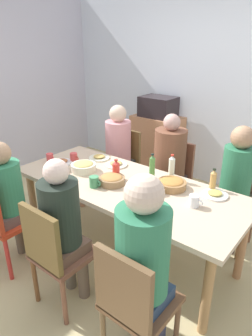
{
  "coord_description": "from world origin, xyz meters",
  "views": [
    {
      "loc": [
        1.5,
        -1.86,
        1.93
      ],
      "look_at": [
        0.0,
        0.0,
        0.9
      ],
      "focal_mm": 32.18,
      "sensor_mm": 36.0,
      "label": 1
    }
  ],
  "objects_px": {
    "person_1": "(62,223)",
    "plate_2": "(99,157)",
    "bowl_0": "(112,180)",
    "cup_0": "(146,213)",
    "plate_0": "(215,194)",
    "person_3": "(236,179)",
    "cup_5": "(194,201)",
    "microwave": "(158,107)",
    "person_4": "(118,146)",
    "dining_table": "(126,191)",
    "side_cabinet": "(157,146)",
    "person_2": "(169,160)",
    "bottle_2": "(116,170)",
    "chair_2": "(172,177)",
    "chair_5": "(2,218)",
    "person_5": "(8,194)",
    "cup_3": "(74,157)",
    "cup_6": "(57,173)",
    "bottle_1": "(213,180)",
    "chair_3": "(236,196)",
    "person_0": "(143,257)",
    "bowl_2": "(172,184)",
    "chair_0": "(133,302)",
    "plate_3": "(116,164)",
    "bowl_1": "(83,167)",
    "cup_1": "(50,158)",
    "cup_2": "(94,182)",
    "cup_4": "(157,189)",
    "chair_1": "(55,252)",
    "bottle_0": "(172,168)",
    "plate_1": "(62,162)"
  },
  "relations": [
    {
      "from": "plate_1",
      "to": "side_cabinet",
      "type": "xyz_separation_m",
      "value": [
        0.01,
        1.77,
        -0.31
      ]
    },
    {
      "from": "plate_3",
      "to": "cup_4",
      "type": "xyz_separation_m",
      "value": [
        0.65,
        -0.24,
        0.02
      ]
    },
    {
      "from": "person_2",
      "to": "cup_6",
      "type": "bearing_deg",
      "value": -119.47
    },
    {
      "from": "cup_1",
      "to": "bowl_2",
      "type": "bearing_deg",
      "value": 12.08
    },
    {
      "from": "bowl_2",
      "to": "microwave",
      "type": "distance_m",
      "value": 1.95
    },
    {
      "from": "cup_0",
      "to": "person_4",
      "type": "bearing_deg",
      "value": 137.54
    },
    {
      "from": "cup_1",
      "to": "person_2",
      "type": "bearing_deg",
      "value": 41.71
    },
    {
      "from": "chair_3",
      "to": "person_3",
      "type": "distance_m",
      "value": 0.24
    },
    {
      "from": "person_0",
      "to": "bowl_1",
      "type": "height_order",
      "value": "person_0"
    },
    {
      "from": "chair_0",
      "to": "plate_3",
      "type": "height_order",
      "value": "chair_0"
    },
    {
      "from": "cup_0",
      "to": "cup_2",
      "type": "relative_size",
      "value": 1.03
    },
    {
      "from": "bowl_0",
      "to": "cup_0",
      "type": "xyz_separation_m",
      "value": [
        0.56,
        -0.27,
        0.0
      ]
    },
    {
      "from": "person_2",
      "to": "bowl_0",
      "type": "xyz_separation_m",
      "value": [
        -0.09,
        -0.82,
        0.04
      ]
    },
    {
      "from": "cup_3",
      "to": "plate_2",
      "type": "bearing_deg",
      "value": 56.02
    },
    {
      "from": "chair_0",
      "to": "microwave",
      "type": "distance_m",
      "value": 3.01
    },
    {
      "from": "bowl_0",
      "to": "cup_4",
      "type": "distance_m",
      "value": 0.42
    },
    {
      "from": "chair_3",
      "to": "bottle_1",
      "type": "relative_size",
      "value": 4.69
    },
    {
      "from": "chair_1",
      "to": "bowl_1",
      "type": "xyz_separation_m",
      "value": [
        -0.49,
        0.77,
        0.28
      ]
    },
    {
      "from": "chair_1",
      "to": "person_2",
      "type": "xyz_separation_m",
      "value": [
        -0.0,
        1.55,
        0.23
      ]
    },
    {
      "from": "person_5",
      "to": "bowl_2",
      "type": "xyz_separation_m",
      "value": [
        1.08,
        0.91,
        0.09
      ]
    },
    {
      "from": "person_4",
      "to": "bowl_0",
      "type": "relative_size",
      "value": 5.3
    },
    {
      "from": "person_1",
      "to": "plate_2",
      "type": "height_order",
      "value": "person_1"
    },
    {
      "from": "bowl_0",
      "to": "cup_2",
      "type": "xyz_separation_m",
      "value": [
        -0.08,
        -0.14,
        0.01
      ]
    },
    {
      "from": "bowl_1",
      "to": "person_4",
      "type": "bearing_deg",
      "value": 106.33
    },
    {
      "from": "cup_5",
      "to": "bottle_1",
      "type": "distance_m",
      "value": 0.35
    },
    {
      "from": "cup_6",
      "to": "bottle_1",
      "type": "bearing_deg",
      "value": 28.59
    },
    {
      "from": "plate_3",
      "to": "bottle_2",
      "type": "distance_m",
      "value": 0.32
    },
    {
      "from": "dining_table",
      "to": "side_cabinet",
      "type": "distance_m",
      "value": 1.91
    },
    {
      "from": "cup_3",
      "to": "cup_0",
      "type": "bearing_deg",
      "value": -18.88
    },
    {
      "from": "chair_1",
      "to": "chair_2",
      "type": "xyz_separation_m",
      "value": [
        0.0,
        1.64,
        0.0
      ]
    },
    {
      "from": "side_cabinet",
      "to": "plate_2",
      "type": "bearing_deg",
      "value": -81.94
    },
    {
      "from": "person_2",
      "to": "bottle_2",
      "type": "relative_size",
      "value": 6.47
    },
    {
      "from": "bottle_2",
      "to": "chair_1",
      "type": "bearing_deg",
      "value": -81.02
    },
    {
      "from": "person_0",
      "to": "cup_5",
      "type": "xyz_separation_m",
      "value": [
        -0.06,
        0.75,
        0.01
      ]
    },
    {
      "from": "chair_2",
      "to": "chair_5",
      "type": "height_order",
      "value": "same"
    },
    {
      "from": "person_1",
      "to": "cup_6",
      "type": "distance_m",
      "value": 0.73
    },
    {
      "from": "microwave",
      "to": "cup_1",
      "type": "bearing_deg",
      "value": -94.02
    },
    {
      "from": "person_2",
      "to": "side_cabinet",
      "type": "distance_m",
      "value": 1.31
    },
    {
      "from": "plate_2",
      "to": "microwave",
      "type": "relative_size",
      "value": 0.46
    },
    {
      "from": "chair_5",
      "to": "bottle_0",
      "type": "relative_size",
      "value": 3.65
    },
    {
      "from": "plate_0",
      "to": "person_3",
      "type": "bearing_deg",
      "value": 88.83
    },
    {
      "from": "person_2",
      "to": "bowl_0",
      "type": "bearing_deg",
      "value": -96.47
    },
    {
      "from": "person_5",
      "to": "plate_0",
      "type": "distance_m",
      "value": 1.75
    },
    {
      "from": "bowl_2",
      "to": "plate_2",
      "type": "bearing_deg",
      "value": 173.51
    },
    {
      "from": "bottle_2",
      "to": "microwave",
      "type": "height_order",
      "value": "microwave"
    },
    {
      "from": "person_4",
      "to": "plate_0",
      "type": "distance_m",
      "value": 1.49
    },
    {
      "from": "cup_5",
      "to": "microwave",
      "type": "height_order",
      "value": "microwave"
    },
    {
      "from": "plate_0",
      "to": "side_cabinet",
      "type": "bearing_deg",
      "value": 136.3
    },
    {
      "from": "dining_table",
      "to": "chair_3",
      "type": "relative_size",
      "value": 2.39
    },
    {
      "from": "person_0",
      "to": "person_1",
      "type": "bearing_deg",
      "value": 179.77
    }
  ]
}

